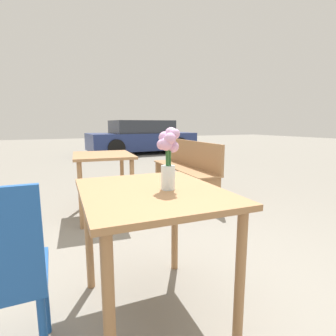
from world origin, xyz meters
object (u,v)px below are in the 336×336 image
object	(u,v)px
flower_vase	(168,155)
parked_car	(142,138)
table_front	(152,209)
bench_near	(187,166)
table_back	(103,165)

from	to	relation	value
flower_vase	parked_car	xyz separation A→B (m)	(2.92, 8.23, -0.35)
table_front	bench_near	distance (m)	2.65
flower_vase	bench_near	bearing A→B (deg)	57.41
flower_vase	parked_car	world-z (taller)	parked_car
table_back	table_front	bearing A→B (deg)	-94.10
table_front	bench_near	bearing A→B (deg)	55.42
bench_near	parked_car	world-z (taller)	parked_car
parked_car	table_back	bearing A→B (deg)	-114.20
flower_vase	table_back	xyz separation A→B (m)	(0.04, 1.84, -0.32)
flower_vase	table_back	world-z (taller)	flower_vase
flower_vase	table_back	bearing A→B (deg)	88.60
parked_car	flower_vase	bearing A→B (deg)	-109.52
table_front	table_back	world-z (taller)	table_back
bench_near	table_back	bearing A→B (deg)	-164.52
bench_near	parked_car	distance (m)	6.19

